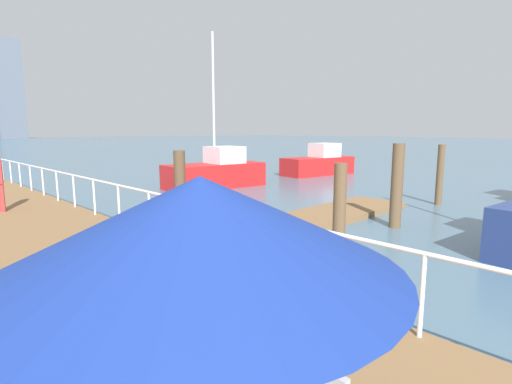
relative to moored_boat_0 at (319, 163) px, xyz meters
name	(u,v)px	position (x,y,z in m)	size (l,w,h in m)	color
ground_plane	(116,194)	(-13.06, 1.56, -0.74)	(300.00, 300.00, 0.00)	slate
floating_dock	(301,222)	(-11.54, -7.94, -0.65)	(10.04, 2.00, 0.18)	olive
boardwalk_railing	(149,201)	(-16.21, -7.15, 0.50)	(0.06, 29.22, 1.08)	white
dock_piling_0	(440,175)	(-5.13, -9.59, 0.43)	(0.26, 0.26, 2.34)	brown
dock_piling_1	(397,186)	(-9.75, -10.11, 0.51)	(0.34, 0.34, 2.51)	brown
dock_piling_2	(180,189)	(-14.33, -5.60, 0.41)	(0.33, 0.33, 2.29)	brown
dock_piling_3	(339,217)	(-13.98, -10.95, 0.37)	(0.26, 0.26, 2.23)	brown
moored_boat_0	(319,163)	(0.00, 0.00, 0.00)	(5.20, 2.56, 2.04)	red
moored_boat_3	(216,172)	(-8.35, 0.21, 0.04)	(5.25, 2.54, 7.56)	red
patio_umbrella	(201,225)	(-19.69, -13.97, 1.72)	(1.93, 1.93, 2.29)	#B2B2B7
skyline_tower_4	(5,90)	(13.51, 141.28, 15.56)	(8.51, 10.84, 32.60)	slate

